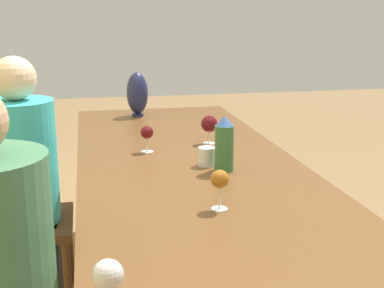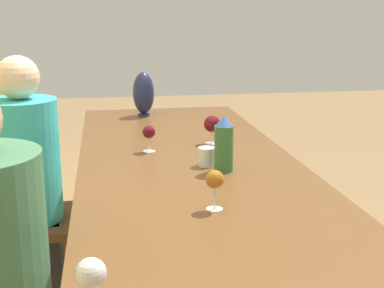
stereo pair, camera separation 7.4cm
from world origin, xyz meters
name	(u,v)px [view 1 (the left image)]	position (x,y,z in m)	size (l,w,h in m)	color
dining_table	(202,195)	(0.00, 0.00, 0.72)	(3.20, 0.97, 0.78)	brown
water_bottle	(224,144)	(0.11, -0.12, 0.89)	(0.08, 0.08, 0.23)	#336638
water_tumbler	(206,156)	(0.20, -0.06, 0.82)	(0.07, 0.07, 0.08)	silver
vase	(137,94)	(1.36, 0.11, 0.92)	(0.13, 0.13, 0.28)	#1E234C
wine_glass_0	(220,180)	(-0.32, 0.01, 0.88)	(0.06, 0.06, 0.14)	silver
wine_glass_1	(147,133)	(0.47, 0.16, 0.87)	(0.06, 0.06, 0.13)	silver
wine_glass_2	(209,124)	(0.57, -0.16, 0.88)	(0.08, 0.08, 0.14)	silver
wine_glass_4	(108,276)	(-0.89, 0.40, 0.87)	(0.07, 0.07, 0.13)	silver
chair_far	(8,210)	(0.55, 0.82, 0.51)	(0.44, 0.44, 0.97)	brown
person_far	(25,178)	(0.55, 0.73, 0.66)	(0.34, 0.34, 1.23)	#2D2D38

